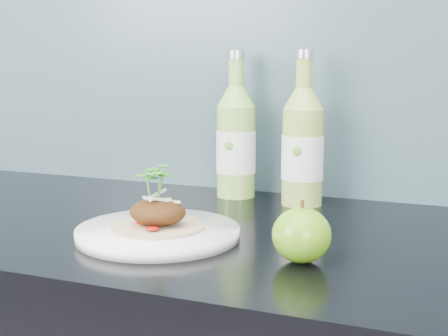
% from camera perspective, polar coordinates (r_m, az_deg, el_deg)
% --- Properties ---
extents(subway_backsplash, '(4.00, 0.02, 0.70)m').
position_cam_1_polar(subway_backsplash, '(1.22, 6.54, 14.07)').
color(subway_backsplash, '#72A0B3').
rests_on(subway_backsplash, kitchen_counter).
extents(dinner_plate, '(0.30, 0.30, 0.02)m').
position_cam_1_polar(dinner_plate, '(0.92, -6.05, -5.90)').
color(dinner_plate, white).
rests_on(dinner_plate, kitchen_counter).
extents(pork_taco, '(0.14, 0.14, 0.09)m').
position_cam_1_polar(pork_taco, '(0.91, -6.09, -3.74)').
color(pork_taco, tan).
rests_on(pork_taco, dinner_plate).
extents(green_apple, '(0.10, 0.10, 0.08)m').
position_cam_1_polar(green_apple, '(0.81, 7.11, -6.10)').
color(green_apple, '#34870E').
rests_on(green_apple, kitchen_counter).
extents(cider_bottle_left, '(0.08, 0.08, 0.28)m').
position_cam_1_polar(cider_bottle_left, '(1.19, 1.10, 2.39)').
color(cider_bottle_left, '#8CC652').
rests_on(cider_bottle_left, kitchen_counter).
extents(cider_bottle_right, '(0.08, 0.08, 0.28)m').
position_cam_1_polar(cider_bottle_right, '(1.12, 7.19, 1.92)').
color(cider_bottle_right, '#9DB94D').
rests_on(cider_bottle_right, kitchen_counter).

